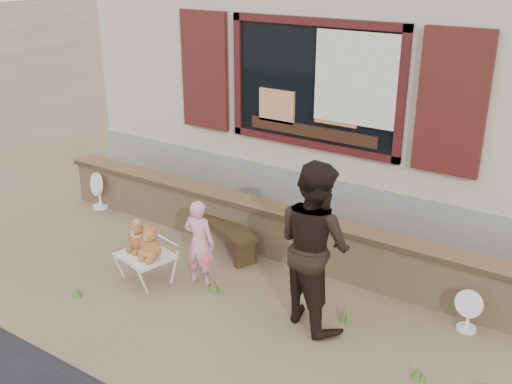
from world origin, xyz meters
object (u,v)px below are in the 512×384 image
Objects in this scene: folding_chair at (146,256)px; adult at (314,245)px; teddy_bear_right at (151,242)px; teddy_bear_left at (138,235)px; bench at (220,227)px; child at (199,243)px.

folding_chair is 2.15m from adult.
adult is (1.90, 0.40, 0.33)m from teddy_bear_right.
folding_chair is 0.26m from teddy_bear_left.
bench is 3.54× the size of teddy_bear_right.
adult reaches higher than folding_chair.
teddy_bear_left reaches higher than folding_chair.
child reaches higher than teddy_bear_left.
child is at bearing 41.77° from folding_chair.
folding_chair is 0.68m from child.
bench reaches higher than folding_chair.
teddy_bear_left is 0.36× the size of child.
bench is 0.82× the size of adult.
teddy_bear_left is 2.23m from adult.
child is at bearing 24.76° from adult.
bench is 1.23m from folding_chair.
bench is at bearing 93.93° from folding_chair.
bench is 2.14m from adult.
folding_chair is at bearing 21.11° from child.
adult is (2.04, 0.37, 0.58)m from folding_chair.
child reaches higher than bench.
child is 0.59× the size of adult.
bench is 1.28m from teddy_bear_right.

